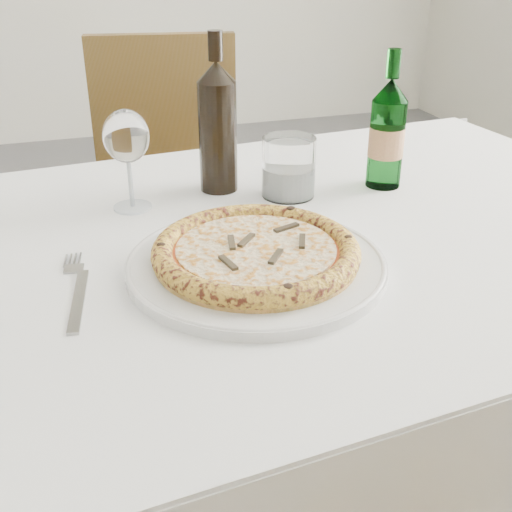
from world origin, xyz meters
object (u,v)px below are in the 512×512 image
(chair_far, at_px, (170,197))
(plate, at_px, (256,264))
(wine_glass, at_px, (126,139))
(tumbler, at_px, (289,171))
(beer_bottle, at_px, (387,134))
(pizza, at_px, (256,252))
(wine_bottle, at_px, (217,126))
(dining_table, at_px, (236,290))

(chair_far, xyz_separation_m, plate, (-0.04, -0.85, 0.23))
(chair_far, height_order, plate, chair_far)
(wine_glass, xyz_separation_m, tumbler, (0.26, -0.02, -0.07))
(wine_glass, relative_size, beer_bottle, 0.69)
(wine_glass, relative_size, tumbler, 1.61)
(chair_far, relative_size, pizza, 3.40)
(chair_far, height_order, pizza, chair_far)
(tumbler, height_order, beer_bottle, beer_bottle)
(chair_far, height_order, tumbler, chair_far)
(wine_glass, height_order, tumbler, wine_glass)
(plate, bearing_deg, wine_bottle, 84.26)
(plate, height_order, beer_bottle, beer_bottle)
(chair_far, bearing_deg, dining_table, -92.77)
(dining_table, xyz_separation_m, beer_bottle, (0.31, 0.13, 0.18))
(beer_bottle, distance_m, wine_bottle, 0.29)
(beer_bottle, bearing_deg, plate, -143.17)
(pizza, bearing_deg, wine_glass, 115.60)
(dining_table, relative_size, plate, 4.45)
(wine_glass, bearing_deg, plate, -64.40)
(dining_table, distance_m, wine_bottle, 0.29)
(pizza, height_order, tumbler, tumbler)
(wine_bottle, bearing_deg, plate, -95.74)
(dining_table, distance_m, chair_far, 0.77)
(beer_bottle, relative_size, wine_bottle, 0.88)
(dining_table, xyz_separation_m, wine_bottle, (0.03, 0.20, 0.20))
(chair_far, relative_size, plate, 2.71)
(pizza, bearing_deg, dining_table, 90.00)
(dining_table, height_order, wine_glass, wine_glass)
(wine_glass, xyz_separation_m, beer_bottle, (0.43, -0.03, -0.02))
(chair_far, height_order, wine_bottle, wine_bottle)
(wine_glass, bearing_deg, chair_far, 74.70)
(plate, distance_m, beer_bottle, 0.40)
(dining_table, distance_m, wine_glass, 0.29)
(pizza, distance_m, wine_bottle, 0.32)
(plate, distance_m, wine_bottle, 0.32)
(tumbler, bearing_deg, chair_far, 99.04)
(wine_glass, xyz_separation_m, wine_bottle, (0.16, 0.04, -0.00))
(beer_bottle, xyz_separation_m, wine_bottle, (-0.28, 0.07, 0.02))
(dining_table, distance_m, beer_bottle, 0.38)
(pizza, bearing_deg, beer_bottle, 36.83)
(plate, xyz_separation_m, wine_glass, (-0.13, 0.26, 0.11))
(chair_far, bearing_deg, beer_bottle, -66.31)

